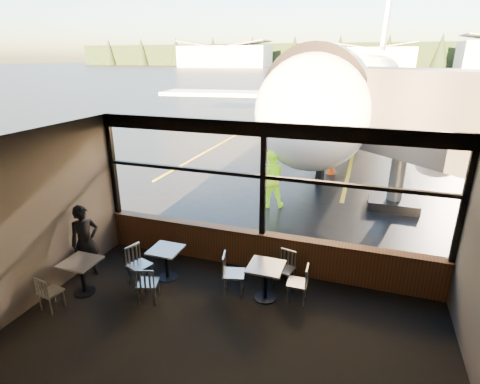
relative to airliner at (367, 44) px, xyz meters
The scene contains 31 objects.
ground_plane 101.04m from the airliner, 90.83° to the left, with size 520.00×520.00×0.00m, color black.
carpet_floor 22.86m from the airliner, 93.77° to the right, with size 8.00×6.00×0.01m, color black.
ceiling 22.27m from the airliner, 93.77° to the right, with size 8.00×6.00×0.04m, color #38332D.
wall_left 23.11m from the airliner, 103.86° to the right, with size 0.04×6.00×3.50m, color #504840.
window_sill 19.86m from the airliner, 94.36° to the right, with size 8.00×0.28×0.90m, color #533019.
window_header 19.31m from the airliner, 94.36° to the right, with size 8.00×0.18×0.30m, color black.
mullion_left 20.16m from the airliner, 105.79° to the right, with size 0.12×0.12×2.60m, color black.
mullion_centre 19.48m from the airliner, 94.36° to the right, with size 0.12×0.12×2.60m, color black.
mullion_right 19.58m from the airliner, 82.58° to the right, with size 0.12×0.12×2.60m, color black.
window_transom 19.46m from the airliner, 94.36° to the right, with size 8.00×0.10×0.08m, color black.
airliner is the anchor object (origin of this frame).
jet_bridge 14.12m from the airliner, 81.07° to the right, with size 9.61×11.75×5.13m, color #2E2E31, non-canonical shape.
cafe_table_near 20.95m from the airliner, 92.98° to the right, with size 0.71×0.71×0.78m, color #AAA49D, non-canonical shape.
cafe_table_mid 21.17m from the airliner, 99.49° to the right, with size 0.68×0.68×0.75m, color #A7A19A, non-canonical shape.
cafe_table_left 22.46m from the airliner, 102.67° to the right, with size 0.70×0.70×0.77m, color gray, non-canonical shape.
chair_near_e 20.79m from the airliner, 91.18° to the right, with size 0.46×0.46×0.84m, color #AFAA9E, non-canonical shape.
chair_near_w 21.01m from the airliner, 94.89° to the right, with size 0.51×0.51×0.94m, color beige, non-canonical shape.
chair_near_n 20.38m from the airliner, 92.28° to the right, with size 0.45×0.45×0.83m, color #B8B2A6, non-canonical shape.
chair_mid_s 22.00m from the airliner, 98.92° to the right, with size 0.46×0.46×0.85m, color #ABA69A, non-canonical shape.
chair_mid_w 21.60m from the airliner, 100.51° to the right, with size 0.50×0.50×0.91m, color #B7B2A5, non-canonical shape.
chair_left_s 23.14m from the airliner, 102.80° to the right, with size 0.43×0.43×0.80m, color #B2ACA1, non-canonical shape.
passenger 21.85m from the airliner, 103.99° to the right, with size 0.63×0.41×1.72m, color black.
ground_crew 16.02m from the airliner, 98.53° to the right, with size 0.94×0.73×1.94m, color #BFF219.
cone_nose 11.95m from the airliner, 93.69° to the right, with size 0.38×0.38×0.53m, color #E64B07.
cone_wing 8.54m from the airliner, behind, with size 0.32×0.32×0.45m, color #DA4406.
hangar_left 176.03m from the airliner, 113.95° to the left, with size 45.00×18.00×11.00m, color silver, non-canonical shape.
hangar_mid 165.88m from the airliner, 90.50° to the left, with size 38.00×15.00×10.00m, color silver, non-canonical shape.
fuel_tank_a 165.90m from the airliner, 100.93° to the left, with size 8.00×8.00×6.00m, color silver.
fuel_tank_b 164.30m from the airliner, 97.51° to the left, with size 8.00×8.00×6.00m, color silver.
fuel_tank_c 163.29m from the airliner, 94.02° to the left, with size 8.00×8.00×6.00m, color silver.
treeline 190.88m from the airliner, 90.44° to the left, with size 360.00×3.00×12.00m, color black.
Camera 1 is at (2.05, -7.61, 4.78)m, focal length 28.00 mm.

